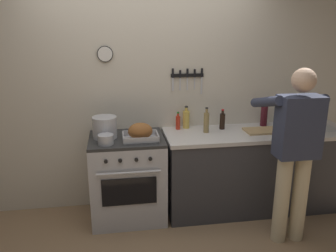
% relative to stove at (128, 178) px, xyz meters
% --- Properties ---
extents(wall_back, '(6.00, 0.13, 2.60)m').
position_rel_stove_xyz_m(wall_back, '(0.22, 0.36, 0.85)').
color(wall_back, beige).
rests_on(wall_back, ground).
extents(counter_block, '(2.03, 0.65, 0.90)m').
position_rel_stove_xyz_m(counter_block, '(1.43, 0.00, 0.01)').
color(counter_block, '#38383D').
rests_on(counter_block, ground).
extents(stove, '(0.76, 0.67, 0.90)m').
position_rel_stove_xyz_m(stove, '(0.00, 0.00, 0.00)').
color(stove, '#BCBCC1').
rests_on(stove, ground).
extents(person_cook, '(0.51, 0.63, 1.66)m').
position_rel_stove_xyz_m(person_cook, '(1.50, -0.64, 0.50)').
color(person_cook, '#C6B793').
rests_on(person_cook, ground).
extents(roasting_pan, '(0.35, 0.26, 0.18)m').
position_rel_stove_xyz_m(roasting_pan, '(0.14, -0.10, 0.53)').
color(roasting_pan, '#B7B7BC').
rests_on(roasting_pan, stove).
extents(stock_pot, '(0.25, 0.25, 0.22)m').
position_rel_stove_xyz_m(stock_pot, '(-0.21, 0.04, 0.56)').
color(stock_pot, '#B7B7BC').
rests_on(stock_pot, stove).
extents(saucepan, '(0.15, 0.15, 0.09)m').
position_rel_stove_xyz_m(saucepan, '(-0.20, -0.17, 0.50)').
color(saucepan, '#B7B7BC').
rests_on(saucepan, stove).
extents(cutting_board, '(0.36, 0.24, 0.02)m').
position_rel_stove_xyz_m(cutting_board, '(1.45, -0.02, 0.46)').
color(cutting_board, tan).
rests_on(cutting_board, counter_block).
extents(bottle_vinegar, '(0.06, 0.06, 0.27)m').
position_rel_stove_xyz_m(bottle_vinegar, '(0.85, 0.05, 0.56)').
color(bottle_vinegar, '#997F4C').
rests_on(bottle_vinegar, counter_block).
extents(bottle_soy_sauce, '(0.06, 0.06, 0.22)m').
position_rel_stove_xyz_m(bottle_soy_sauce, '(1.05, 0.14, 0.54)').
color(bottle_soy_sauce, black).
rests_on(bottle_soy_sauce, counter_block).
extents(bottle_cooking_oil, '(0.07, 0.07, 0.25)m').
position_rel_stove_xyz_m(bottle_cooking_oil, '(0.67, 0.24, 0.55)').
color(bottle_cooking_oil, gold).
rests_on(bottle_cooking_oil, counter_block).
extents(bottle_hot_sauce, '(0.05, 0.05, 0.19)m').
position_rel_stove_xyz_m(bottle_hot_sauce, '(0.57, 0.21, 0.53)').
color(bottle_hot_sauce, red).
rests_on(bottle_hot_sauce, counter_block).
extents(bottle_wine_red, '(0.08, 0.08, 0.33)m').
position_rel_stove_xyz_m(bottle_wine_red, '(1.56, 0.19, 0.59)').
color(bottle_wine_red, '#47141E').
rests_on(bottle_wine_red, counter_block).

